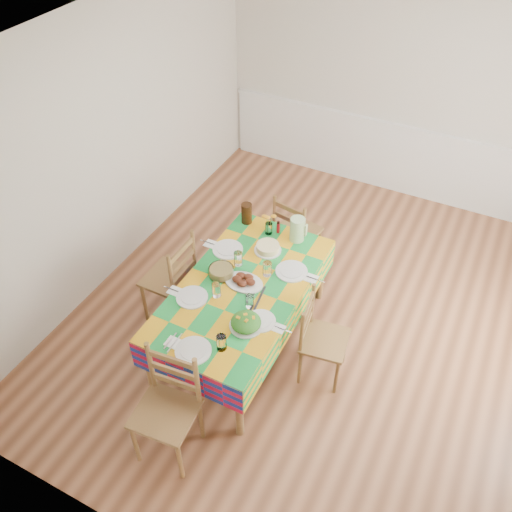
# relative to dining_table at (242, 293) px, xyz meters

# --- Properties ---
(room) EXTENTS (4.58, 5.08, 2.78)m
(room) POSITION_rel_dining_table_xyz_m (0.54, 0.60, 0.70)
(room) COLOR brown
(room) RESTS_ON ground
(wainscot) EXTENTS (4.41, 0.06, 0.92)m
(wainscot) POSITION_rel_dining_table_xyz_m (0.54, 3.08, -0.17)
(wainscot) COLOR white
(wainscot) RESTS_ON room
(dining_table) EXTENTS (1.01, 1.89, 0.73)m
(dining_table) POSITION_rel_dining_table_xyz_m (0.00, 0.00, 0.00)
(dining_table) COLOR brown
(dining_table) RESTS_ON room
(setting_near_head) EXTENTS (0.46, 0.31, 0.14)m
(setting_near_head) POSITION_rel_dining_table_xyz_m (0.05, -0.74, 0.11)
(setting_near_head) COLOR silver
(setting_near_head) RESTS_ON dining_table
(setting_left_near) EXTENTS (0.49, 0.29, 0.13)m
(setting_left_near) POSITION_rel_dining_table_xyz_m (-0.26, -0.27, 0.11)
(setting_left_near) COLOR silver
(setting_left_near) RESTS_ON dining_table
(setting_left_far) EXTENTS (0.52, 0.31, 0.14)m
(setting_left_far) POSITION_rel_dining_table_xyz_m (-0.28, 0.31, 0.11)
(setting_left_far) COLOR silver
(setting_left_far) RESTS_ON dining_table
(setting_right_near) EXTENTS (0.47, 0.27, 0.12)m
(setting_right_near) POSITION_rel_dining_table_xyz_m (0.27, -0.25, 0.11)
(setting_right_near) COLOR silver
(setting_right_near) RESTS_ON dining_table
(setting_right_far) EXTENTS (0.54, 0.31, 0.14)m
(setting_right_far) POSITION_rel_dining_table_xyz_m (0.25, 0.31, 0.11)
(setting_right_far) COLOR silver
(setting_right_far) RESTS_ON dining_table
(meat_platter) EXTENTS (0.35, 0.25, 0.07)m
(meat_platter) POSITION_rel_dining_table_xyz_m (-0.00, 0.04, 0.11)
(meat_platter) COLOR silver
(meat_platter) RESTS_ON dining_table
(salad_platter) EXTENTS (0.27, 0.27, 0.11)m
(salad_platter) POSITION_rel_dining_table_xyz_m (0.24, -0.38, 0.12)
(salad_platter) COLOR silver
(salad_platter) RESTS_ON dining_table
(pasta_bowl) EXTENTS (0.22, 0.22, 0.08)m
(pasta_bowl) POSITION_rel_dining_table_xyz_m (-0.23, 0.04, 0.12)
(pasta_bowl) COLOR white
(pasta_bowl) RESTS_ON dining_table
(cake) EXTENTS (0.25, 0.25, 0.07)m
(cake) POSITION_rel_dining_table_xyz_m (-0.01, 0.52, 0.11)
(cake) COLOR silver
(cake) RESTS_ON dining_table
(serving_utensils) EXTENTS (0.15, 0.33, 0.01)m
(serving_utensils) POSITION_rel_dining_table_xyz_m (0.17, -0.08, 0.08)
(serving_utensils) COLOR black
(serving_utensils) RESTS_ON dining_table
(flower_vase) EXTENTS (0.14, 0.12, 0.23)m
(flower_vase) POSITION_rel_dining_table_xyz_m (-0.11, 0.75, 0.17)
(flower_vase) COLOR white
(flower_vase) RESTS_ON dining_table
(hot_sauce) EXTENTS (0.03, 0.03, 0.13)m
(hot_sauce) POSITION_rel_dining_table_xyz_m (-0.03, 0.81, 0.15)
(hot_sauce) COLOR red
(hot_sauce) RESTS_ON dining_table
(green_pitcher) EXTENTS (0.14, 0.14, 0.24)m
(green_pitcher) POSITION_rel_dining_table_xyz_m (0.17, 0.79, 0.20)
(green_pitcher) COLOR #A5CF92
(green_pitcher) RESTS_ON dining_table
(tea_pitcher) EXTENTS (0.11, 0.11, 0.21)m
(tea_pitcher) POSITION_rel_dining_table_xyz_m (-0.38, 0.81, 0.19)
(tea_pitcher) COLOR black
(tea_pitcher) RESTS_ON dining_table
(name_card) EXTENTS (0.08, 0.03, 0.02)m
(name_card) POSITION_rel_dining_table_xyz_m (0.01, -0.91, 0.09)
(name_card) COLOR silver
(name_card) RESTS_ON dining_table
(chair_near) EXTENTS (0.48, 0.46, 1.01)m
(chair_near) POSITION_rel_dining_table_xyz_m (-0.00, -1.18, -0.16)
(chair_near) COLOR brown
(chair_near) RESTS_ON room
(chair_far) EXTENTS (0.48, 0.46, 0.94)m
(chair_far) POSITION_rel_dining_table_xyz_m (-0.01, 1.19, -0.19)
(chair_far) COLOR brown
(chair_far) RESTS_ON room
(chair_left) EXTENTS (0.42, 0.44, 1.00)m
(chair_left) POSITION_rel_dining_table_xyz_m (-0.75, -0.00, -0.16)
(chair_left) COLOR brown
(chair_left) RESTS_ON room
(chair_right) EXTENTS (0.43, 0.45, 0.90)m
(chair_right) POSITION_rel_dining_table_xyz_m (0.75, -0.01, -0.21)
(chair_right) COLOR brown
(chair_right) RESTS_ON room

